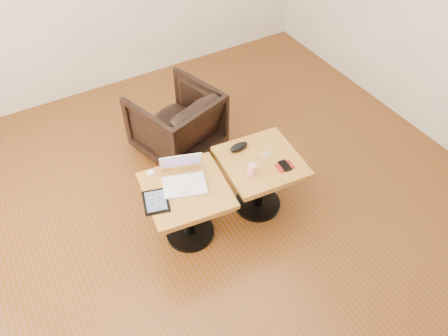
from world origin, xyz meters
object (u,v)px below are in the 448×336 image
side_table_left (187,201)px  side_table_right (260,172)px  armchair (177,122)px  laptop (183,177)px  striped_cup (252,170)px

side_table_left → side_table_right: bearing=4.9°
side_table_right → armchair: bearing=110.8°
side_table_right → laptop: 0.64m
laptop → armchair: size_ratio=0.56×
laptop → armchair: bearing=87.1°
laptop → armchair: 0.97m
side_table_right → laptop: laptop is taller
side_table_left → side_table_right: (0.62, -0.02, 0.00)m
side_table_left → laptop: laptop is taller
striped_cup → armchair: (-0.12, 1.06, -0.26)m
laptop → armchair: laptop is taller
side_table_left → side_table_right: 0.63m
side_table_right → striped_cup: bearing=-142.8°
side_table_right → armchair: size_ratio=0.92×
side_table_left → striped_cup: striped_cup is taller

